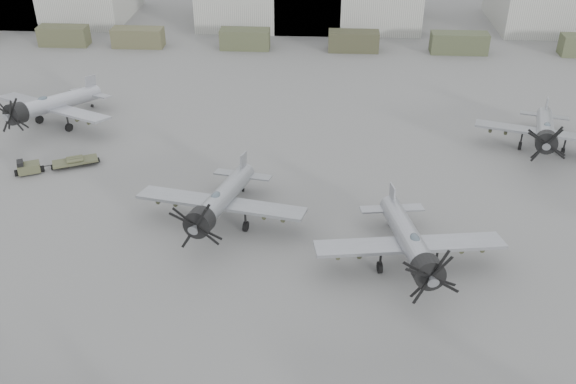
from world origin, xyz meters
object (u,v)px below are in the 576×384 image
(aircraft_mid_1, at_px, (219,201))
(aircraft_far_1, at_px, (545,131))
(tug_trailer, at_px, (47,165))
(aircraft_far_0, at_px, (49,105))
(aircraft_mid_2, at_px, (411,243))

(aircraft_mid_1, distance_m, aircraft_far_1, 27.73)
(aircraft_mid_1, distance_m, tug_trailer, 16.51)
(aircraft_far_0, xyz_separation_m, aircraft_far_1, (42.08, -2.34, -0.12))
(aircraft_mid_1, xyz_separation_m, aircraft_far_0, (-17.27, 14.75, 0.03))
(tug_trailer, bearing_deg, aircraft_far_0, 83.30)
(aircraft_far_0, relative_size, tug_trailer, 1.93)
(aircraft_mid_2, distance_m, aircraft_far_0, 35.02)
(aircraft_mid_1, bearing_deg, tug_trailer, 165.68)
(aircraft_far_0, bearing_deg, aircraft_mid_1, -16.38)
(aircraft_mid_2, distance_m, aircraft_far_1, 20.67)
(aircraft_far_0, distance_m, aircraft_far_1, 42.14)
(aircraft_mid_2, bearing_deg, aircraft_mid_1, 153.65)
(aircraft_far_0, bearing_deg, tug_trailer, -48.27)
(aircraft_mid_1, xyz_separation_m, aircraft_mid_2, (12.28, -4.04, 0.01))
(aircraft_mid_2, height_order, aircraft_far_1, aircraft_mid_2)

